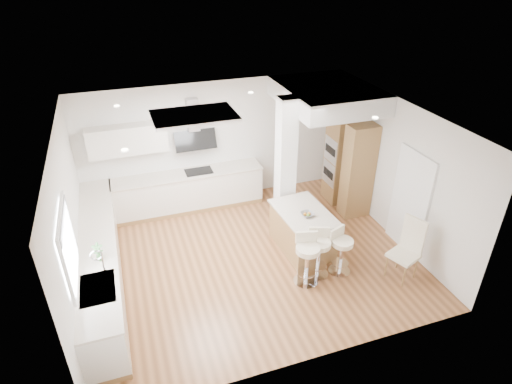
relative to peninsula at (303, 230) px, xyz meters
name	(u,v)px	position (x,y,z in m)	size (l,w,h in m)	color
ground	(251,258)	(-1.06, 0.00, -0.42)	(6.00, 6.00, 0.00)	#9B6239
ceiling	(251,258)	(-1.06, 0.00, -0.42)	(6.00, 5.00, 0.02)	silver
wall_back	(216,143)	(-1.06, 2.50, 0.98)	(6.00, 0.04, 2.80)	silver
wall_left	(70,227)	(-4.06, 0.00, 0.98)	(0.04, 5.00, 2.80)	silver
wall_right	(395,171)	(1.94, 0.00, 0.98)	(0.04, 5.00, 2.80)	silver
skylight	(195,116)	(-1.85, 0.60, 2.35)	(4.10, 2.10, 0.06)	white
window_left	(67,243)	(-4.01, -0.90, 1.27)	(0.06, 1.28, 1.07)	white
doorway_right	(410,203)	(1.92, -0.60, 0.58)	(0.05, 1.00, 2.10)	#4F473E
counter_left	(101,261)	(-3.76, 0.23, 0.03)	(0.63, 4.50, 1.35)	#9F7744
counter_back	(181,182)	(-1.97, 2.23, 0.27)	(3.62, 0.63, 2.50)	#9F7744
pillar	(286,165)	(-0.01, 0.95, 0.98)	(0.35, 0.35, 2.80)	white
soffit	(327,95)	(1.04, 1.40, 2.18)	(1.78, 2.20, 0.40)	silver
oven_column	(348,163)	(1.62, 1.23, 0.63)	(0.63, 1.21, 2.10)	#9F7744
peninsula	(303,230)	(0.00, 0.00, 0.00)	(1.00, 1.43, 0.90)	#9F7744
bar_stool_a	(307,257)	(-0.34, -0.94, 0.13)	(0.53, 0.53, 0.98)	white
bar_stool_b	(319,251)	(-0.06, -0.82, 0.11)	(0.54, 0.54, 0.94)	white
bar_stool_c	(341,249)	(0.35, -0.88, 0.08)	(0.52, 0.52, 0.90)	white
dining_chair	(408,246)	(1.42, -1.34, 0.21)	(0.59, 0.59, 1.18)	#F3E6C6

